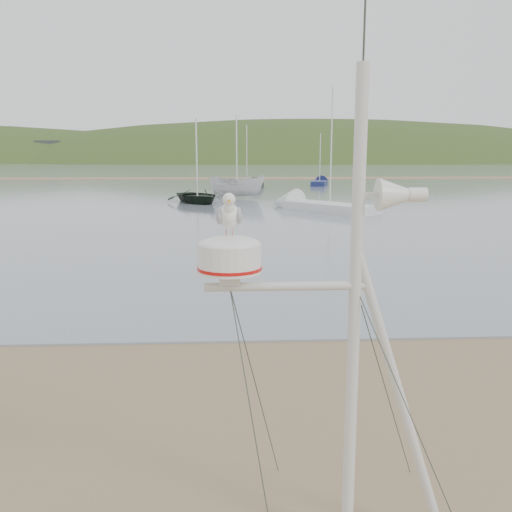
{
  "coord_description": "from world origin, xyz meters",
  "views": [
    {
      "loc": [
        2.34,
        -5.56,
        3.45
      ],
      "look_at": [
        2.67,
        1.0,
        2.21
      ],
      "focal_mm": 38.0,
      "sensor_mm": 36.0,
      "label": 1
    }
  ],
  "objects_px": {
    "mast_rig": "(345,419)",
    "boat_dark": "(197,170)",
    "sailboat_white_near": "(303,205)",
    "sailboat_blue_far": "(321,182)",
    "boat_white": "(237,168)",
    "sailboat_dark_mid": "(253,185)"
  },
  "relations": [
    {
      "from": "mast_rig",
      "to": "boat_dark",
      "type": "relative_size",
      "value": 1.09
    },
    {
      "from": "sailboat_white_near",
      "to": "sailboat_blue_far",
      "type": "xyz_separation_m",
      "value": [
        5.63,
        26.52,
        0.0
      ]
    },
    {
      "from": "boat_white",
      "to": "sailboat_white_near",
      "type": "xyz_separation_m",
      "value": [
        3.99,
        -8.49,
        -2.08
      ]
    },
    {
      "from": "boat_white",
      "to": "sailboat_white_near",
      "type": "bearing_deg",
      "value": -130.82
    },
    {
      "from": "sailboat_white_near",
      "to": "sailboat_dark_mid",
      "type": "distance_m",
      "value": 21.29
    },
    {
      "from": "mast_rig",
      "to": "boat_dark",
      "type": "xyz_separation_m",
      "value": [
        -3.18,
        33.93,
        1.13
      ]
    },
    {
      "from": "sailboat_white_near",
      "to": "sailboat_blue_far",
      "type": "distance_m",
      "value": 27.11
    },
    {
      "from": "sailboat_white_near",
      "to": "mast_rig",
      "type": "bearing_deg",
      "value": -97.05
    },
    {
      "from": "boat_dark",
      "to": "mast_rig",
      "type": "bearing_deg",
      "value": -112.82
    },
    {
      "from": "boat_white",
      "to": "boat_dark",
      "type": "bearing_deg",
      "value": 169.11
    },
    {
      "from": "boat_white",
      "to": "sailboat_dark_mid",
      "type": "bearing_deg",
      "value": 15.63
    },
    {
      "from": "sailboat_blue_far",
      "to": "mast_rig",
      "type": "bearing_deg",
      "value": -99.4
    },
    {
      "from": "boat_dark",
      "to": "sailboat_white_near",
      "type": "bearing_deg",
      "value": -61.16
    },
    {
      "from": "mast_rig",
      "to": "boat_white",
      "type": "distance_m",
      "value": 38.01
    },
    {
      "from": "boat_dark",
      "to": "sailboat_dark_mid",
      "type": "bearing_deg",
      "value": 46.17
    },
    {
      "from": "boat_white",
      "to": "sailboat_dark_mid",
      "type": "xyz_separation_m",
      "value": [
        1.86,
        12.69,
        -2.08
      ]
    },
    {
      "from": "boat_dark",
      "to": "sailboat_blue_far",
      "type": "bearing_deg",
      "value": 32.42
    },
    {
      "from": "boat_dark",
      "to": "boat_white",
      "type": "xyz_separation_m",
      "value": [
        2.83,
        4.06,
        0.04
      ]
    },
    {
      "from": "mast_rig",
      "to": "boat_dark",
      "type": "bearing_deg",
      "value": 95.35
    },
    {
      "from": "mast_rig",
      "to": "boat_white",
      "type": "bearing_deg",
      "value": 90.52
    },
    {
      "from": "sailboat_blue_far",
      "to": "sailboat_white_near",
      "type": "bearing_deg",
      "value": -101.98
    },
    {
      "from": "mast_rig",
      "to": "boat_white",
      "type": "relative_size",
      "value": 1.07
    }
  ]
}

